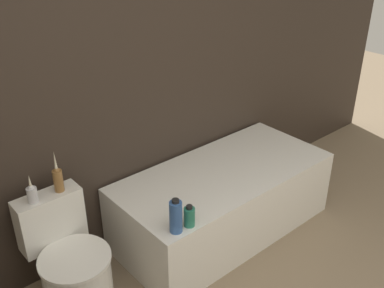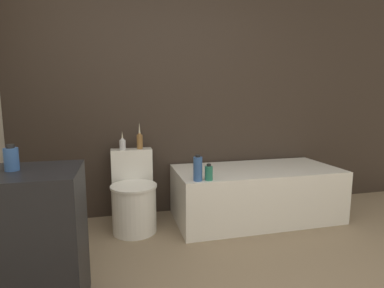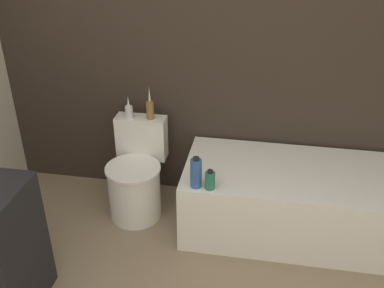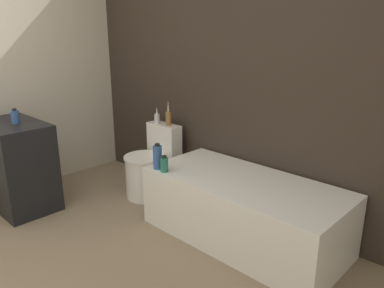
{
  "view_description": "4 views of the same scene",
  "coord_description": "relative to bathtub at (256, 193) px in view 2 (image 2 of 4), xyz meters",
  "views": [
    {
      "loc": [
        -1.24,
        -0.17,
        2.19
      ],
      "look_at": [
        0.33,
        1.65,
        0.92
      ],
      "focal_mm": 42.0,
      "sensor_mm": 36.0,
      "label": 1
    },
    {
      "loc": [
        -0.59,
        -0.91,
        1.2
      ],
      "look_at": [
        0.02,
        1.57,
        0.82
      ],
      "focal_mm": 28.0,
      "sensor_mm": 36.0,
      "label": 2
    },
    {
      "loc": [
        0.44,
        -0.96,
        2.22
      ],
      "look_at": [
        0.01,
        1.55,
        0.79
      ],
      "focal_mm": 42.0,
      "sensor_mm": 36.0,
      "label": 3
    },
    {
      "loc": [
        2.33,
        -0.5,
        1.66
      ],
      "look_at": [
        0.23,
        1.69,
        0.73
      ],
      "focal_mm": 35.0,
      "sensor_mm": 36.0,
      "label": 4
    }
  ],
  "objects": [
    {
      "name": "soap_bottle_glass",
      "position": [
        -1.87,
        -0.98,
        0.63
      ],
      "size": [
        0.07,
        0.07,
        0.14
      ],
      "color": "#335999",
      "rests_on": "vanity_counter"
    },
    {
      "name": "shampoo_bottle_tall",
      "position": [
        -0.69,
        -0.31,
        0.36
      ],
      "size": [
        0.08,
        0.08,
        0.22
      ],
      "color": "#335999",
      "rests_on": "bathtub"
    },
    {
      "name": "toilet",
      "position": [
        -1.21,
        0.03,
        0.03
      ],
      "size": [
        0.42,
        0.55,
        0.72
      ],
      "color": "white",
      "rests_on": "ground"
    },
    {
      "name": "vanity_counter",
      "position": [
        -1.94,
        -1.0,
        0.15
      ],
      "size": [
        0.8,
        0.48,
        0.83
      ],
      "color": "black",
      "rests_on": "ground"
    },
    {
      "name": "vase_gold",
      "position": [
        -1.29,
        0.22,
        0.52
      ],
      "size": [
        0.06,
        0.06,
        0.18
      ],
      "color": "silver",
      "rests_on": "toilet"
    },
    {
      "name": "wall_back_tiled",
      "position": [
        -0.74,
        0.43,
        1.04
      ],
      "size": [
        6.4,
        0.06,
        2.6
      ],
      "color": "#332821",
      "rests_on": "ground_plane"
    },
    {
      "name": "bathtub",
      "position": [
        0.0,
        0.0,
        0.0
      ],
      "size": [
        1.62,
        0.76,
        0.52
      ],
      "color": "white",
      "rests_on": "ground"
    },
    {
      "name": "vase_silver",
      "position": [
        -1.13,
        0.23,
        0.55
      ],
      "size": [
        0.06,
        0.06,
        0.26
      ],
      "color": "olive",
      "rests_on": "toilet"
    },
    {
      "name": "shampoo_bottle_short",
      "position": [
        -0.6,
        -0.31,
        0.32
      ],
      "size": [
        0.07,
        0.07,
        0.14
      ],
      "color": "#267259",
      "rests_on": "bathtub"
    }
  ]
}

